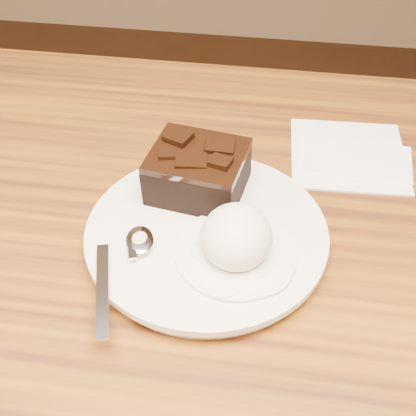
# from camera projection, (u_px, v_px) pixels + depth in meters

# --- Properties ---
(plate) EXTENTS (0.24, 0.24, 0.02)m
(plate) POSITION_uv_depth(u_px,v_px,m) (207.00, 236.00, 0.56)
(plate) COLOR silver
(plate) RESTS_ON dining_table
(brownie) EXTENTS (0.11, 0.10, 0.04)m
(brownie) POSITION_uv_depth(u_px,v_px,m) (198.00, 174.00, 0.58)
(brownie) COLOR black
(brownie) RESTS_ON plate
(ice_cream_scoop) EXTENTS (0.07, 0.07, 0.06)m
(ice_cream_scoop) POSITION_uv_depth(u_px,v_px,m) (237.00, 237.00, 0.52)
(ice_cream_scoop) COLOR silver
(ice_cream_scoop) RESTS_ON plate
(melt_puddle) EXTENTS (0.12, 0.12, 0.00)m
(melt_puddle) POSITION_uv_depth(u_px,v_px,m) (236.00, 253.00, 0.53)
(melt_puddle) COLOR white
(melt_puddle) RESTS_ON plate
(spoon) EXTENTS (0.07, 0.16, 0.01)m
(spoon) POSITION_uv_depth(u_px,v_px,m) (140.00, 242.00, 0.54)
(spoon) COLOR silver
(spoon) RESTS_ON plate
(napkin) EXTENTS (0.14, 0.14, 0.01)m
(napkin) POSITION_uv_depth(u_px,v_px,m) (348.00, 154.00, 0.67)
(napkin) COLOR white
(napkin) RESTS_ON dining_table
(crumb_a) EXTENTS (0.01, 0.01, 0.00)m
(crumb_a) POSITION_uv_depth(u_px,v_px,m) (202.00, 217.00, 0.57)
(crumb_a) COLOR black
(crumb_a) RESTS_ON plate
(crumb_b) EXTENTS (0.01, 0.01, 0.00)m
(crumb_b) POSITION_uv_depth(u_px,v_px,m) (196.00, 277.00, 0.51)
(crumb_b) COLOR black
(crumb_b) RESTS_ON plate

